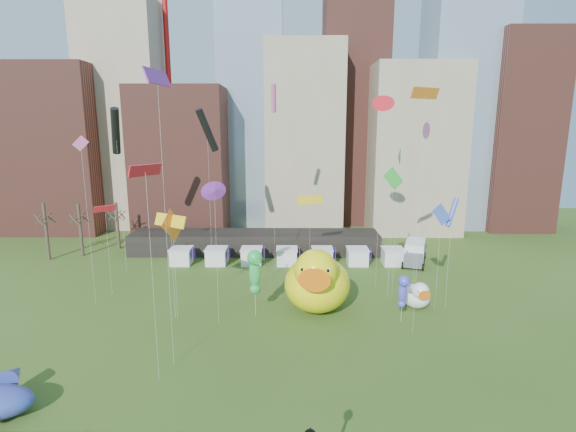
{
  "coord_description": "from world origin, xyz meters",
  "views": [
    {
      "loc": [
        1.46,
        -22.91,
        19.16
      ],
      "look_at": [
        1.28,
        11.82,
        12.0
      ],
      "focal_mm": 27.0,
      "sensor_mm": 36.0,
      "label": 1
    }
  ],
  "objects_px": {
    "seahorse_green": "(255,268)",
    "seahorse_purple": "(403,289)",
    "big_duck": "(317,281)",
    "box_truck": "(415,252)",
    "small_duck": "(417,295)"
  },
  "relations": [
    {
      "from": "big_duck",
      "to": "small_duck",
      "type": "xyz_separation_m",
      "value": [
        10.8,
        0.94,
        -1.92
      ]
    },
    {
      "from": "small_duck",
      "to": "seahorse_green",
      "type": "xyz_separation_m",
      "value": [
        -17.18,
        -2.21,
        3.71
      ]
    },
    {
      "from": "seahorse_green",
      "to": "box_truck",
      "type": "xyz_separation_m",
      "value": [
        21.5,
        18.25,
        -3.61
      ]
    },
    {
      "from": "big_duck",
      "to": "box_truck",
      "type": "distance_m",
      "value": 22.8
    },
    {
      "from": "big_duck",
      "to": "seahorse_purple",
      "type": "height_order",
      "value": "big_duck"
    },
    {
      "from": "box_truck",
      "to": "big_duck",
      "type": "bearing_deg",
      "value": -112.46
    },
    {
      "from": "small_duck",
      "to": "seahorse_green",
      "type": "distance_m",
      "value": 17.72
    },
    {
      "from": "seahorse_purple",
      "to": "box_truck",
      "type": "bearing_deg",
      "value": 49.07
    },
    {
      "from": "seahorse_green",
      "to": "big_duck",
      "type": "bearing_deg",
      "value": -5.85
    },
    {
      "from": "seahorse_purple",
      "to": "seahorse_green",
      "type": "bearing_deg",
      "value": 153.28
    },
    {
      "from": "seahorse_purple",
      "to": "small_duck",
      "type": "bearing_deg",
      "value": 32.89
    },
    {
      "from": "big_duck",
      "to": "small_duck",
      "type": "relative_size",
      "value": 2.33
    },
    {
      "from": "big_duck",
      "to": "small_duck",
      "type": "height_order",
      "value": "big_duck"
    },
    {
      "from": "seahorse_green",
      "to": "small_duck",
      "type": "bearing_deg",
      "value": -9.8
    },
    {
      "from": "seahorse_green",
      "to": "seahorse_purple",
      "type": "distance_m",
      "value": 14.87
    }
  ]
}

